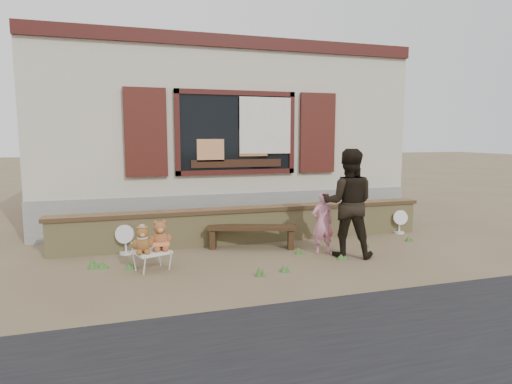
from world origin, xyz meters
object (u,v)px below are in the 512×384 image
object	(u,v)px
folding_chair	(152,253)
child	(323,223)
teddy_bear_left	(142,239)
bench	(252,232)
teddy_bear_right	(160,234)
adult	(348,203)

from	to	relation	value
folding_chair	child	size ratio (longest dim) A/B	0.56
folding_chair	teddy_bear_left	distance (m)	0.27
bench	teddy_bear_right	size ratio (longest dim) A/B	3.53
bench	adult	distance (m)	1.76
adult	folding_chair	bearing A→B (deg)	24.22
folding_chair	teddy_bear_right	xyz separation A→B (m)	(0.13, 0.05, 0.25)
child	adult	bearing A→B (deg)	143.21
bench	folding_chair	distance (m)	1.94
teddy_bear_left	child	world-z (taller)	child
folding_chair	teddy_bear_right	size ratio (longest dim) A/B	1.31
folding_chair	child	xyz separation A→B (m)	(2.82, 0.10, 0.26)
child	adult	xyz separation A→B (m)	(0.32, -0.26, 0.36)
teddy_bear_left	teddy_bear_right	bearing A→B (deg)	-0.00
folding_chair	bench	bearing A→B (deg)	2.67
child	teddy_bear_left	bearing A→B (deg)	5.15
teddy_bear_right	child	world-z (taller)	child
bench	adult	world-z (taller)	adult
bench	child	size ratio (longest dim) A/B	1.51
folding_chair	teddy_bear_right	bearing A→B (deg)	-0.00
teddy_bear_right	adult	size ratio (longest dim) A/B	0.25
teddy_bear_left	child	size ratio (longest dim) A/B	0.38
teddy_bear_left	teddy_bear_right	world-z (taller)	teddy_bear_right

